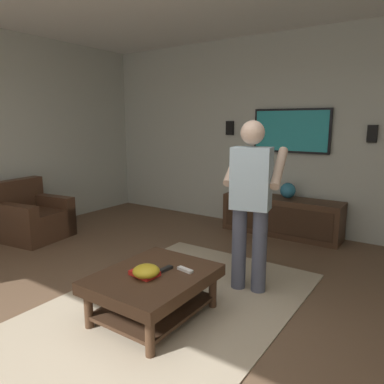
% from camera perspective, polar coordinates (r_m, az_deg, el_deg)
% --- Properties ---
extents(ground_plane, '(8.14, 8.14, 0.00)m').
position_cam_1_polar(ground_plane, '(3.06, -7.97, -21.11)').
color(ground_plane, brown).
extents(wall_back_tv, '(0.10, 6.98, 2.90)m').
position_cam_1_polar(wall_back_tv, '(5.56, 15.94, 8.77)').
color(wall_back_tv, '#B2B7AD').
rests_on(wall_back_tv, ground).
extents(area_rug, '(2.93, 1.92, 0.01)m').
position_cam_1_polar(area_rug, '(3.37, -3.67, -17.66)').
color(area_rug, tan).
rests_on(area_rug, ground).
extents(armchair, '(0.91, 0.92, 0.82)m').
position_cam_1_polar(armchair, '(5.59, -23.98, -3.89)').
color(armchair, '#472D1E').
rests_on(armchair, ground).
extents(coffee_table, '(1.00, 0.80, 0.40)m').
position_cam_1_polar(coffee_table, '(3.11, -6.08, -14.37)').
color(coffee_table, '#422B1C').
rests_on(coffee_table, ground).
extents(media_console, '(0.45, 1.70, 0.55)m').
position_cam_1_polar(media_console, '(5.42, 13.90, -3.74)').
color(media_console, '#422B1C').
rests_on(media_console, ground).
extents(tv, '(0.05, 1.12, 0.63)m').
position_cam_1_polar(tv, '(5.48, 15.39, 9.30)').
color(tv, black).
extents(person_standing, '(0.61, 0.61, 1.64)m').
position_cam_1_polar(person_standing, '(3.44, 9.33, -0.75)').
color(person_standing, '#4C5166').
rests_on(person_standing, ground).
extents(bowl, '(0.22, 0.22, 0.10)m').
position_cam_1_polar(bowl, '(2.98, -7.26, -12.30)').
color(bowl, gold).
rests_on(bowl, coffee_table).
extents(remote_white, '(0.07, 0.15, 0.02)m').
position_cam_1_polar(remote_white, '(3.08, -1.10, -12.19)').
color(remote_white, white).
rests_on(remote_white, coffee_table).
extents(remote_black, '(0.15, 0.06, 0.02)m').
position_cam_1_polar(remote_black, '(3.09, -4.28, -12.08)').
color(remote_black, black).
rests_on(remote_black, coffee_table).
extents(book, '(0.18, 0.23, 0.04)m').
position_cam_1_polar(book, '(3.02, -7.51, -12.59)').
color(book, red).
rests_on(book, coffee_table).
extents(vase_round, '(0.22, 0.22, 0.22)m').
position_cam_1_polar(vase_round, '(5.35, 14.91, 0.24)').
color(vase_round, teal).
rests_on(vase_round, media_console).
extents(wall_speaker_left, '(0.06, 0.12, 0.22)m').
position_cam_1_polar(wall_speaker_left, '(5.24, 26.62, 8.24)').
color(wall_speaker_left, black).
extents(wall_speaker_right, '(0.06, 0.12, 0.22)m').
position_cam_1_polar(wall_speaker_right, '(5.90, 6.01, 10.04)').
color(wall_speaker_right, black).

